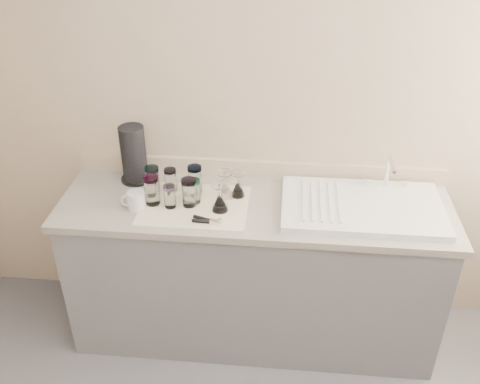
# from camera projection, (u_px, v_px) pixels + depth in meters

# --- Properties ---
(room_envelope) EXTENTS (3.54, 3.50, 2.52)m
(room_envelope) POSITION_uv_depth(u_px,v_px,m) (226.00, 243.00, 1.43)
(room_envelope) COLOR #58585D
(room_envelope) RESTS_ON ground
(counter_unit) EXTENTS (2.06, 0.62, 0.90)m
(counter_unit) POSITION_uv_depth(u_px,v_px,m) (254.00, 270.00, 3.03)
(counter_unit) COLOR slate
(counter_unit) RESTS_ON ground
(sink_unit) EXTENTS (0.82, 0.50, 0.22)m
(sink_unit) POSITION_uv_depth(u_px,v_px,m) (363.00, 206.00, 2.74)
(sink_unit) COLOR white
(sink_unit) RESTS_ON counter_unit
(dish_towel) EXTENTS (0.55, 0.42, 0.01)m
(dish_towel) POSITION_uv_depth(u_px,v_px,m) (195.00, 205.00, 2.77)
(dish_towel) COLOR white
(dish_towel) RESTS_ON counter_unit
(tumbler_teal) EXTENTS (0.07, 0.07, 0.15)m
(tumbler_teal) POSITION_uv_depth(u_px,v_px,m) (153.00, 180.00, 2.84)
(tumbler_teal) COLOR white
(tumbler_teal) RESTS_ON dish_towel
(tumbler_cyan) EXTENTS (0.07, 0.07, 0.13)m
(tumbler_cyan) POSITION_uv_depth(u_px,v_px,m) (171.00, 180.00, 2.85)
(tumbler_cyan) COLOR white
(tumbler_cyan) RESTS_ON dish_towel
(tumbler_purple) EXTENTS (0.08, 0.08, 0.15)m
(tumbler_purple) POSITION_uv_depth(u_px,v_px,m) (195.00, 179.00, 2.84)
(tumbler_purple) COLOR white
(tumbler_purple) RESTS_ON dish_towel
(tumbler_magenta) EXTENTS (0.08, 0.08, 0.16)m
(tumbler_magenta) POSITION_uv_depth(u_px,v_px,m) (152.00, 190.00, 2.74)
(tumbler_magenta) COLOR white
(tumbler_magenta) RESTS_ON dish_towel
(tumbler_blue) EXTENTS (0.06, 0.06, 0.12)m
(tumbler_blue) POSITION_uv_depth(u_px,v_px,m) (170.00, 196.00, 2.72)
(tumbler_blue) COLOR white
(tumbler_blue) RESTS_ON dish_towel
(tumbler_lavender) EXTENTS (0.08, 0.08, 0.15)m
(tumbler_lavender) POSITION_uv_depth(u_px,v_px,m) (189.00, 192.00, 2.73)
(tumbler_lavender) COLOR white
(tumbler_lavender) RESTS_ON dish_towel
(tumbler_extra) EXTENTS (0.07, 0.07, 0.13)m
(tumbler_extra) POSITION_uv_depth(u_px,v_px,m) (194.00, 191.00, 2.76)
(tumbler_extra) COLOR white
(tumbler_extra) RESTS_ON dish_towel
(goblet_back_left) EXTENTS (0.08, 0.08, 0.15)m
(goblet_back_left) POSITION_uv_depth(u_px,v_px,m) (225.00, 188.00, 2.81)
(goblet_back_left) COLOR white
(goblet_back_left) RESTS_ON dish_towel
(goblet_back_right) EXTENTS (0.08, 0.08, 0.14)m
(goblet_back_right) POSITION_uv_depth(u_px,v_px,m) (238.00, 188.00, 2.82)
(goblet_back_right) COLOR white
(goblet_back_right) RESTS_ON dish_towel
(goblet_front_left) EXTENTS (0.09, 0.09, 0.15)m
(goblet_front_left) POSITION_uv_depth(u_px,v_px,m) (220.00, 201.00, 2.70)
(goblet_front_left) COLOR white
(goblet_front_left) RESTS_ON dish_towel
(can_opener) EXTENTS (0.15, 0.07, 0.02)m
(can_opener) POSITION_uv_depth(u_px,v_px,m) (207.00, 221.00, 2.63)
(can_opener) COLOR silver
(can_opener) RESTS_ON dish_towel
(white_mug) EXTENTS (0.14, 0.11, 0.09)m
(white_mug) POSITION_uv_depth(u_px,v_px,m) (136.00, 200.00, 2.73)
(white_mug) COLOR silver
(white_mug) RESTS_ON counter_unit
(paper_towel_roll) EXTENTS (0.17, 0.17, 0.32)m
(paper_towel_roll) POSITION_uv_depth(u_px,v_px,m) (134.00, 155.00, 2.92)
(paper_towel_roll) COLOR black
(paper_towel_roll) RESTS_ON counter_unit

